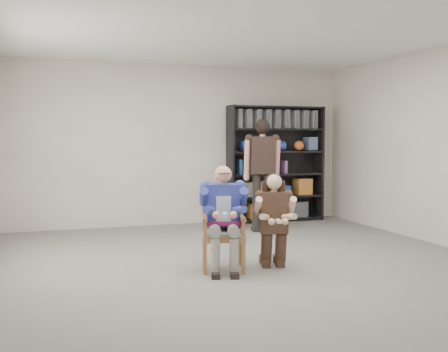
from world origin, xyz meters
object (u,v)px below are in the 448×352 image
object	(u,v)px
bookshelf	(276,164)
standing_man	(262,176)
armchair	(223,230)
seated_man	(223,218)
kneeling_woman	(274,221)

from	to	relation	value
bookshelf	standing_man	size ratio (longest dim) A/B	1.16
standing_man	armchair	bearing A→B (deg)	-112.86
seated_man	kneeling_woman	distance (m)	0.59
kneeling_woman	standing_man	distance (m)	2.46
seated_man	kneeling_woman	bearing A→B (deg)	3.74
seated_man	standing_man	size ratio (longest dim) A/B	0.67
seated_man	bookshelf	size ratio (longest dim) A/B	0.58
armchair	kneeling_woman	size ratio (longest dim) A/B	0.84
bookshelf	standing_man	world-z (taller)	bookshelf
seated_man	kneeling_woman	world-z (taller)	seated_man
standing_man	bookshelf	bearing A→B (deg)	64.93
seated_man	bookshelf	world-z (taller)	bookshelf
armchair	bookshelf	xyz separation A→B (m)	(2.06, 3.13, 0.58)
kneeling_woman	bookshelf	world-z (taller)	bookshelf
armchair	seated_man	distance (m)	0.14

